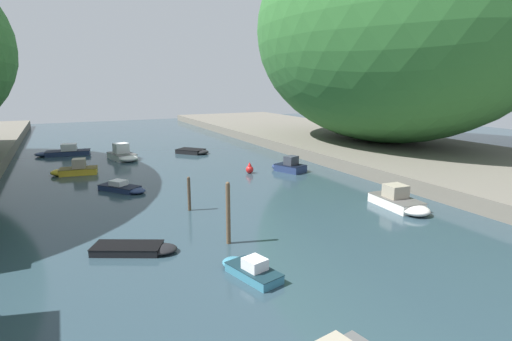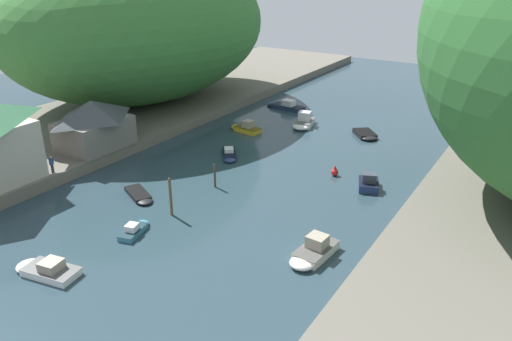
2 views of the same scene
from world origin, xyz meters
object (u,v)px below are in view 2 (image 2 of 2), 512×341
at_px(boat_white_cruiser, 285,106).
at_px(person_on_quay, 52,163).
at_px(boat_moored_right, 313,252).
at_px(boat_mid_channel, 229,155).
at_px(boat_navy_launch, 368,182).
at_px(boat_small_dinghy, 303,122).
at_px(boat_far_right_bank, 46,269).
at_px(channel_buoy_near, 335,172).
at_px(boat_open_rowboat, 135,229).
at_px(boat_far_upstream, 366,135).
at_px(boat_yellow_tender, 245,128).
at_px(boat_red_skiff, 140,196).
at_px(boathouse_shed, 93,124).

xyz_separation_m(boat_white_cruiser, person_on_quay, (-5.90, -34.28, 1.76)).
distance_m(boat_moored_right, boat_mid_channel, 20.90).
distance_m(boat_moored_right, boat_navy_launch, 13.67).
relative_size(boat_navy_launch, boat_small_dinghy, 0.77).
xyz_separation_m(boat_far_right_bank, boat_white_cruiser, (-5.89, 44.06, 0.06)).
xyz_separation_m(boat_small_dinghy, channel_buoy_near, (9.76, -12.37, -0.11)).
relative_size(boat_open_rowboat, channel_buoy_near, 3.26).
relative_size(boat_open_rowboat, boat_white_cruiser, 0.57).
bearing_deg(boat_small_dinghy, boat_far_upstream, 168.44).
distance_m(boat_white_cruiser, boat_mid_channel, 20.09).
bearing_deg(person_on_quay, boat_far_upstream, -45.24).
relative_size(boat_open_rowboat, boat_small_dinghy, 0.71).
xyz_separation_m(boat_yellow_tender, boat_open_rowboat, (6.25, -25.31, -0.15)).
bearing_deg(boat_far_upstream, boat_moored_right, 61.68).
relative_size(boat_small_dinghy, channel_buoy_near, 4.57).
relative_size(boat_far_right_bank, boat_red_skiff, 1.12).
distance_m(boat_far_right_bank, boat_open_rowboat, 7.34).
relative_size(boat_far_right_bank, boat_navy_launch, 1.30).
bearing_deg(boat_moored_right, boat_far_upstream, -72.58).
bearing_deg(boat_mid_channel, boat_far_upstream, -163.86).
xyz_separation_m(boat_navy_launch, boat_white_cruiser, (-19.53, 19.03, -0.07)).
distance_m(boat_red_skiff, person_on_quay, 9.36).
relative_size(boat_yellow_tender, boat_moored_right, 0.89).
xyz_separation_m(channel_buoy_near, person_on_quay, (-21.70, -15.98, 1.74)).
bearing_deg(boat_far_upstream, boat_open_rowboat, 35.81).
distance_m(boat_open_rowboat, boat_mid_channel, 17.40).
bearing_deg(boat_small_dinghy, boat_red_skiff, 69.79).
height_order(boathouse_shed, boat_open_rowboat, boathouse_shed).
distance_m(boat_far_right_bank, boat_mid_channel, 24.46).
distance_m(boathouse_shed, boat_moored_right, 28.92).
xyz_separation_m(boat_open_rowboat, boat_small_dinghy, (-1.02, 30.88, 0.24)).
height_order(boat_moored_right, boat_white_cruiser, boat_moored_right).
bearing_deg(boat_navy_launch, boat_yellow_tender, 136.52).
xyz_separation_m(boat_yellow_tender, boat_navy_launch, (18.73, -7.53, 0.03)).
bearing_deg(boat_navy_launch, boat_moored_right, -107.83).
xyz_separation_m(boat_white_cruiser, boat_mid_channel, (4.08, -19.67, -0.14)).
bearing_deg(boat_small_dinghy, boat_navy_launch, 122.29).
bearing_deg(boat_navy_launch, boat_far_upstream, 89.76).
height_order(boat_navy_launch, person_on_quay, person_on_quay).
bearing_deg(channel_buoy_near, boat_open_rowboat, -115.28).
xyz_separation_m(boat_far_right_bank, boat_moored_right, (14.54, 11.39, 0.12)).
xyz_separation_m(boat_open_rowboat, boat_navy_launch, (12.48, 17.78, 0.18)).
height_order(boathouse_shed, boat_yellow_tender, boathouse_shed).
relative_size(boat_yellow_tender, boat_far_right_bank, 0.86).
xyz_separation_m(boathouse_shed, boat_far_right_bank, (13.69, -16.68, -3.49)).
xyz_separation_m(boat_far_right_bank, boat_mid_channel, (-1.81, 24.39, -0.08)).
distance_m(boat_navy_launch, boat_small_dinghy, 18.81).
height_order(boat_far_upstream, boat_open_rowboat, boat_open_rowboat).
distance_m(boat_white_cruiser, channel_buoy_near, 24.18).
bearing_deg(boat_far_upstream, boat_mid_channel, 12.81).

